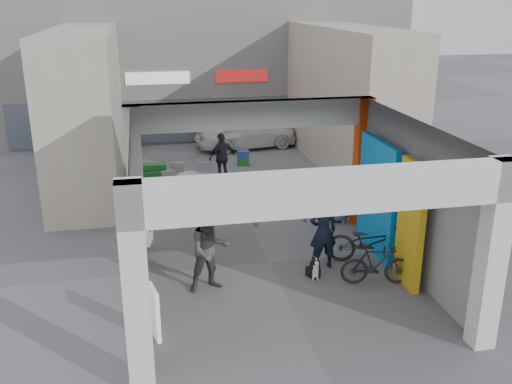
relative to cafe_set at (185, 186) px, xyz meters
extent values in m
plane|color=#5E5E63|center=(1.55, -5.14, -0.34)|extent=(90.00, 90.00, 0.00)
cube|color=silver|center=(-1.45, -9.14, 1.41)|extent=(0.40, 0.40, 3.50)
cube|color=silver|center=(-1.45, -3.14, 1.41)|extent=(0.40, 0.40, 3.50)
cube|color=silver|center=(4.55, -9.14, 1.41)|extent=(0.40, 0.40, 3.50)
cube|color=#CD3F0C|center=(4.55, -3.14, 1.41)|extent=(0.40, 0.40, 3.50)
plane|color=beige|center=(-1.45, -6.14, 1.41)|extent=(0.00, 6.40, 6.40)
plane|color=gray|center=(4.55, -6.14, 1.41)|extent=(0.00, 6.40, 6.40)
cube|color=#0E83E0|center=(4.25, -4.94, 1.06)|extent=(0.15, 2.00, 2.80)
cube|color=gold|center=(4.25, -6.74, 1.06)|extent=(0.15, 1.00, 2.80)
plane|color=beige|center=(1.55, -6.14, 3.16)|extent=(6.40, 6.40, 0.00)
cube|color=silver|center=(1.55, -3.09, 2.81)|extent=(6.40, 0.30, 0.70)
cube|color=silver|center=(1.55, -9.19, 2.81)|extent=(6.40, 0.30, 0.70)
cube|color=white|center=(1.55, -2.92, 2.76)|extent=(4.20, 0.05, 0.55)
cube|color=silver|center=(1.55, 8.86, 3.66)|extent=(18.00, 4.00, 8.00)
cube|color=#515966|center=(1.55, 6.81, 0.66)|extent=(16.20, 0.06, 1.80)
cube|color=white|center=(-0.45, 6.82, 2.46)|extent=(2.60, 0.06, 0.50)
cube|color=red|center=(3.05, 6.82, 2.46)|extent=(2.20, 0.06, 0.50)
cube|color=#B5AB96|center=(-2.95, 2.36, 2.16)|extent=(2.00, 9.00, 5.00)
cube|color=#B5AB96|center=(6.05, 2.36, 2.16)|extent=(2.00, 9.00, 5.00)
cylinder|color=gray|center=(-0.20, -2.60, 0.10)|extent=(0.09, 0.09, 0.88)
cylinder|color=gray|center=(1.68, -2.87, 0.10)|extent=(0.09, 0.09, 0.88)
cylinder|color=gray|center=(3.08, -2.79, 0.08)|extent=(0.09, 0.09, 0.85)
cube|color=white|center=(-1.20, -7.71, 0.16)|extent=(0.20, 0.55, 1.00)
cube|color=red|center=(-1.16, -7.71, 0.21)|extent=(0.12, 0.38, 0.40)
cube|color=white|center=(-1.20, -3.40, 0.16)|extent=(0.19, 0.55, 1.00)
cube|color=red|center=(-1.16, -3.40, 0.21)|extent=(0.12, 0.39, 0.40)
cylinder|color=#ABABB0|center=(0.13, -0.31, 0.05)|extent=(0.07, 0.07, 0.78)
cylinder|color=#ABABB0|center=(0.13, -0.31, -0.33)|extent=(0.48, 0.48, 0.02)
cylinder|color=#ABABB0|center=(0.13, -0.31, 0.44)|extent=(0.76, 0.76, 0.05)
cube|color=#ABABB0|center=(-0.52, -0.52, -0.10)|extent=(0.41, 0.41, 0.49)
cube|color=#ABABB0|center=(-0.52, -0.33, 0.38)|extent=(0.41, 0.05, 0.49)
cube|color=#ABABB0|center=(0.67, 0.24, -0.10)|extent=(0.41, 0.41, 0.49)
cube|color=#ABABB0|center=(0.67, 0.43, 0.38)|extent=(0.41, 0.05, 0.49)
cube|color=#ABABB0|center=(-0.20, 0.35, -0.10)|extent=(0.41, 0.41, 0.49)
cube|color=#ABABB0|center=(-0.20, 0.54, 0.38)|extent=(0.41, 0.05, 0.49)
cube|color=black|center=(-1.00, 1.07, -0.20)|extent=(1.17, 0.58, 0.29)
cube|color=#18551E|center=(-1.00, 0.92, -0.05)|extent=(0.97, 0.34, 0.18)
cube|color=#18551E|center=(-1.00, 1.07, 0.14)|extent=(0.97, 0.34, 0.18)
cube|color=#18551E|center=(-1.00, 1.21, 0.34)|extent=(0.97, 0.34, 0.18)
cube|color=#18551E|center=(2.41, 3.11, -0.20)|extent=(0.51, 0.43, 0.28)
cube|color=navy|center=(2.41, 3.11, 0.08)|extent=(0.51, 0.43, 0.28)
cube|color=black|center=(2.36, -6.01, -0.24)|extent=(0.21, 0.28, 0.21)
cube|color=black|center=(2.36, -6.12, -0.08)|extent=(0.17, 0.14, 0.32)
cube|color=white|center=(2.36, -6.20, -0.11)|extent=(0.13, 0.03, 0.30)
cylinder|color=white|center=(2.31, -6.19, -0.22)|extent=(0.04, 0.04, 0.25)
cylinder|color=white|center=(2.41, -6.19, -0.22)|extent=(0.04, 0.04, 0.25)
sphere|color=black|center=(2.36, -6.14, 0.12)|extent=(0.17, 0.17, 0.17)
cube|color=white|center=(2.36, -6.23, 0.10)|extent=(0.07, 0.11, 0.05)
cone|color=black|center=(2.31, -6.11, 0.20)|extent=(0.06, 0.06, 0.07)
cone|color=black|center=(2.40, -6.11, 0.20)|extent=(0.06, 0.06, 0.07)
imported|color=black|center=(2.70, -5.58, 0.54)|extent=(0.66, 0.44, 1.77)
imported|color=#404143|center=(0.03, -6.11, 0.58)|extent=(1.03, 0.88, 1.85)
imported|color=#5676A7|center=(4.03, -2.93, 0.43)|extent=(0.89, 0.74, 1.55)
imported|color=black|center=(1.38, 1.42, 0.48)|extent=(1.05, 0.72, 1.65)
imported|color=black|center=(3.85, -5.60, 0.18)|extent=(2.10, 1.38, 1.04)
imported|color=black|center=(3.60, -6.60, 0.13)|extent=(1.63, 0.73, 0.95)
imported|color=silver|center=(2.98, 5.59, 0.36)|extent=(4.32, 2.24, 1.40)
camera|label=1|loc=(-1.19, -17.05, 5.64)|focal=40.00mm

